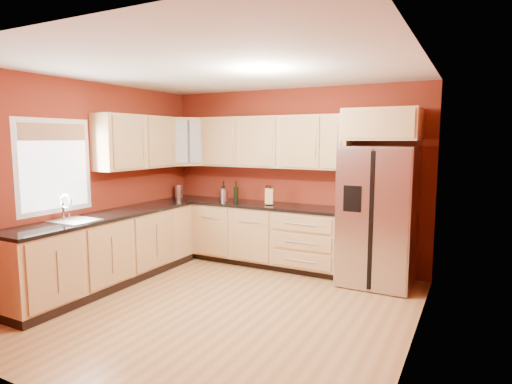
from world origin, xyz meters
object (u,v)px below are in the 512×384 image
refrigerator (378,216)px  wine_bottle_a (224,191)px  soap_dispenser (339,202)px  canister_left (224,195)px  knife_block (269,197)px

refrigerator → wine_bottle_a: size_ratio=5.86×
refrigerator → soap_dispenser: refrigerator is taller
canister_left → knife_block: knife_block is taller
canister_left → soap_dispenser: size_ratio=1.00×
refrigerator → soap_dispenser: size_ratio=9.43×
knife_block → soap_dispenser: size_ratio=1.23×
refrigerator → wine_bottle_a: bearing=177.5°
soap_dispenser → refrigerator: bearing=-12.2°
knife_block → canister_left: bearing=159.0°
canister_left → soap_dispenser: 1.78m
canister_left → soap_dispenser: bearing=2.8°
canister_left → wine_bottle_a: wine_bottle_a is taller
refrigerator → canister_left: (-2.33, 0.03, 0.12)m
canister_left → wine_bottle_a: bearing=125.2°
refrigerator → wine_bottle_a: 2.39m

